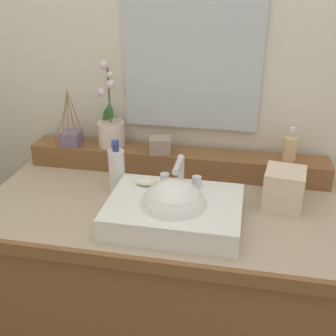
% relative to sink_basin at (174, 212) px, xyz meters
% --- Properties ---
extents(wall_back, '(2.86, 0.20, 2.43)m').
position_rel_sink_basin_xyz_m(wall_back, '(-0.06, 0.56, 0.33)').
color(wall_back, beige).
rests_on(wall_back, ground).
extents(vanity_cabinet, '(1.26, 0.67, 0.84)m').
position_rel_sink_basin_xyz_m(vanity_cabinet, '(-0.06, 0.12, -0.46)').
color(vanity_cabinet, brown).
rests_on(vanity_cabinet, ground).
extents(back_ledge, '(1.19, 0.13, 0.09)m').
position_rel_sink_basin_xyz_m(back_ledge, '(-0.06, 0.37, 0.00)').
color(back_ledge, brown).
rests_on(back_ledge, vanity_cabinet).
extents(sink_basin, '(0.43, 0.32, 0.26)m').
position_rel_sink_basin_xyz_m(sink_basin, '(0.00, 0.00, 0.00)').
color(sink_basin, white).
rests_on(sink_basin, vanity_cabinet).
extents(soap_bar, '(0.07, 0.04, 0.02)m').
position_rel_sink_basin_xyz_m(soap_bar, '(-0.12, 0.10, 0.05)').
color(soap_bar, beige).
rests_on(soap_bar, sink_basin).
extents(potted_plant, '(0.11, 0.12, 0.34)m').
position_rel_sink_basin_xyz_m(potted_plant, '(-0.33, 0.38, 0.12)').
color(potted_plant, silver).
rests_on(potted_plant, back_ledge).
extents(soap_dispenser, '(0.05, 0.05, 0.13)m').
position_rel_sink_basin_xyz_m(soap_dispenser, '(0.37, 0.38, 0.10)').
color(soap_dispenser, '#E0B986').
rests_on(soap_dispenser, back_ledge).
extents(reed_diffuser, '(0.11, 0.11, 0.23)m').
position_rel_sink_basin_xyz_m(reed_diffuser, '(-0.49, 0.36, 0.08)').
color(reed_diffuser, slate).
rests_on(reed_diffuser, back_ledge).
extents(trinket_box, '(0.09, 0.08, 0.06)m').
position_rel_sink_basin_xyz_m(trinket_box, '(-0.12, 0.35, 0.08)').
color(trinket_box, gray).
rests_on(trinket_box, back_ledge).
extents(lotion_bottle, '(0.06, 0.06, 0.20)m').
position_rel_sink_basin_xyz_m(lotion_bottle, '(-0.24, 0.17, 0.04)').
color(lotion_bottle, white).
rests_on(lotion_bottle, vanity_cabinet).
extents(tissue_box, '(0.15, 0.15, 0.14)m').
position_rel_sink_basin_xyz_m(tissue_box, '(0.35, 0.17, 0.03)').
color(tissue_box, beige).
rests_on(tissue_box, vanity_cabinet).
extents(mirror, '(0.52, 0.02, 0.58)m').
position_rel_sink_basin_xyz_m(mirror, '(-0.02, 0.44, 0.42)').
color(mirror, silver).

